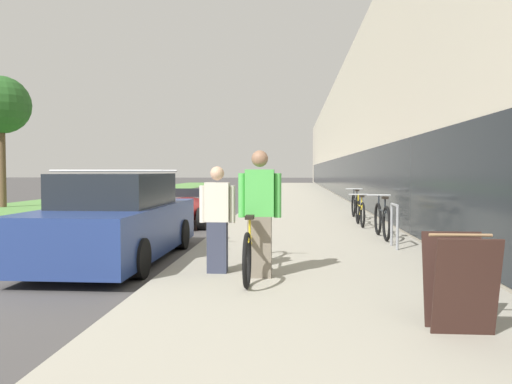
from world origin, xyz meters
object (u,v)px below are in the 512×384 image
Objects in this scene: bike_rack_hoop at (394,221)px; cruiser_bike_nearest at (382,220)px; person_bystander at (217,219)px; sandwich_board_sign at (460,282)px; parked_sedan_curbside at (117,221)px; vintage_roadster_curbside at (184,209)px; cruiser_bike_farthest at (356,206)px; person_rider at (260,214)px; cruiser_bike_middle at (360,212)px; tandem_bicycle at (254,245)px; street_tree_far at (1,106)px.

bike_rack_hoop is 1.41m from cruiser_bike_nearest.
person_bystander is at bearing -139.79° from bike_rack_hoop.
bike_rack_hoop is 5.01m from sandwich_board_sign.
parked_sedan_curbside is 1.14× the size of vintage_roadster_curbside.
cruiser_bike_farthest is 1.95× the size of sandwich_board_sign.
person_rider reaches higher than cruiser_bike_middle.
person_rider reaches higher than bike_rack_hoop.
tandem_bicycle is 3.48m from bike_rack_hoop.
person_bystander is 1.81× the size of bike_rack_hoop.
tandem_bicycle is 2.83m from parked_sedan_curbside.
tandem_bicycle is 3.32m from sandwich_board_sign.
sandwich_board_sign is at bearing -47.95° from person_rider.
parked_sedan_curbside is 5.84m from vintage_roadster_curbside.
parked_sedan_curbside is (-5.00, -7.05, 0.20)m from cruiser_bike_farthest.
person_bystander is at bearing -49.74° from street_tree_far.
cruiser_bike_farthest is (0.13, 2.08, 0.03)m from cruiser_bike_middle.
cruiser_bike_middle is 0.92× the size of cruiser_bike_farthest.
cruiser_bike_middle is at bearing -26.27° from street_tree_far.
person_rider reaches higher than cruiser_bike_nearest.
parked_sedan_curbside is 15.63m from street_tree_far.
cruiser_bike_middle is at bearing -9.92° from vintage_roadster_curbside.
cruiser_bike_farthest is at bearing 13.37° from vintage_roadster_curbside.
parked_sedan_curbside reaches higher than cruiser_bike_nearest.
tandem_bicycle is at bearing 129.18° from sandwich_board_sign.
cruiser_bike_farthest is at bearing 86.32° from cruiser_bike_middle.
cruiser_bike_nearest is 2.43m from cruiser_bike_middle.
cruiser_bike_farthest is at bearing 90.27° from cruiser_bike_nearest.
cruiser_bike_nearest is at bearing 26.83° from parked_sedan_curbside.
cruiser_bike_middle is 2.09m from cruiser_bike_farthest.
bike_rack_hoop is 0.48× the size of cruiser_bike_farthest.
cruiser_bike_nearest is 1.99× the size of sandwich_board_sign.
person_rider is at bearing -119.73° from cruiser_bike_nearest.
cruiser_bike_farthest reaches higher than cruiser_bike_middle.
person_bystander is 1.70× the size of sandwich_board_sign.
sandwich_board_sign is 0.16× the size of street_tree_far.
cruiser_bike_middle is 0.29× the size of street_tree_far.
person_bystander reaches higher than parked_sedan_curbside.
cruiser_bike_nearest is 4.51m from cruiser_bike_farthest.
person_bystander is 0.86× the size of cruiser_bike_nearest.
sandwich_board_sign is at bearing -64.12° from vintage_roadster_curbside.
cruiser_bike_nearest reaches higher than cruiser_bike_middle.
street_tree_far reaches higher than tandem_bicycle.
vintage_roadster_curbside is at bearing 90.98° from parked_sedan_curbside.
bike_rack_hoop is at bearing 40.21° from person_bystander.
parked_sedan_curbside is at bearing -134.43° from cruiser_bike_middle.
person_rider is at bearing -108.71° from cruiser_bike_middle.
cruiser_bike_nearest reaches higher than cruiser_bike_farthest.
bike_rack_hoop is 3.84m from cruiser_bike_middle.
parked_sedan_curbside is (-1.99, 1.42, -0.18)m from person_bystander.
bike_rack_hoop is 0.47× the size of cruiser_bike_nearest.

